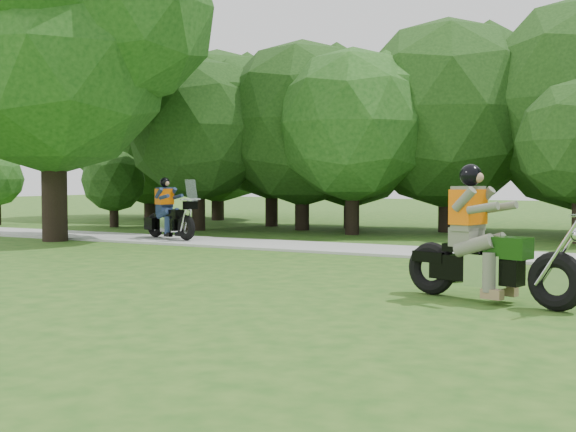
% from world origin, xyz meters
% --- Properties ---
extents(ground, '(100.00, 100.00, 0.00)m').
position_xyz_m(ground, '(0.00, 0.00, 0.00)').
color(ground, '#235217').
rests_on(ground, ground).
extents(walkway, '(60.00, 2.20, 0.06)m').
position_xyz_m(walkway, '(0.00, 8.00, 0.03)').
color(walkway, '#A9A9A3').
rests_on(walkway, ground).
extents(tree_line, '(39.77, 12.48, 7.77)m').
position_xyz_m(tree_line, '(0.86, 14.87, 3.70)').
color(tree_line, black).
rests_on(tree_line, ground).
extents(big_tree_west, '(8.64, 6.56, 9.96)m').
position_xyz_m(big_tree_west, '(-10.54, 6.85, 5.76)').
color(big_tree_west, black).
rests_on(big_tree_west, ground).
extents(chopper_motorcycle, '(2.64, 1.23, 1.92)m').
position_xyz_m(chopper_motorcycle, '(2.06, 2.15, 0.71)').
color(chopper_motorcycle, black).
rests_on(chopper_motorcycle, ground).
extents(touring_motorcycle, '(2.14, 1.19, 1.69)m').
position_xyz_m(touring_motorcycle, '(-7.84, 8.04, 0.67)').
color(touring_motorcycle, black).
rests_on(touring_motorcycle, walkway).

